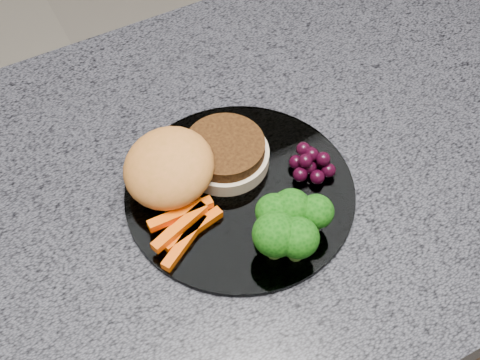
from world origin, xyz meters
name	(u,v)px	position (x,y,z in m)	size (l,w,h in m)	color
island_cabinet	(280,317)	(0.00, 0.00, 0.43)	(1.20, 0.60, 0.86)	brown
countertop	(298,157)	(0.00, 0.00, 0.88)	(1.20, 0.60, 0.04)	#45464F
plate	(240,192)	(-0.10, -0.03, 0.90)	(0.26, 0.26, 0.01)	white
burger	(189,165)	(-0.14, 0.01, 0.93)	(0.19, 0.13, 0.06)	beige
carrot_sticks	(184,227)	(-0.17, -0.05, 0.91)	(0.09, 0.07, 0.02)	#F85704
broccoli	(289,224)	(-0.08, -0.11, 0.94)	(0.10, 0.08, 0.06)	#588831
grape_bunch	(311,163)	(-0.01, -0.04, 0.92)	(0.05, 0.05, 0.03)	black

